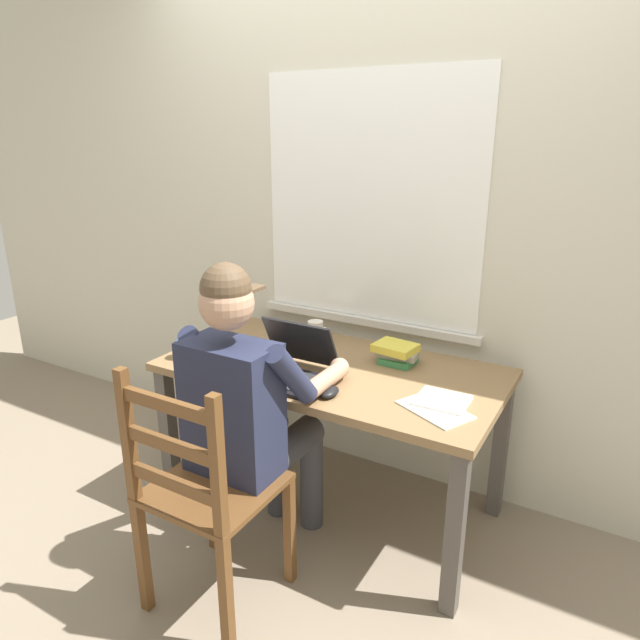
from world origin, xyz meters
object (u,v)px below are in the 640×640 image
seated_person (250,404)px  book_stack_main (397,353)px  coffee_mug_dark (185,349)px  landscape_photo_print (230,365)px  laptop (288,364)px  wooden_chair (204,494)px  computer_mouse (330,392)px  desk (332,385)px  coffee_mug_white (316,332)px

seated_person → book_stack_main: size_ratio=6.50×
coffee_mug_dark → landscape_photo_print: 0.23m
seated_person → laptop: size_ratio=3.82×
seated_person → wooden_chair: 0.36m
wooden_chair → computer_mouse: size_ratio=9.57×
seated_person → wooden_chair: (-0.00, -0.28, -0.22)m
laptop → book_stack_main: bearing=46.1°
desk → coffee_mug_white: coffee_mug_white is taller
computer_mouse → wooden_chair: bearing=-116.4°
wooden_chair → coffee_mug_dark: 0.76m
laptop → computer_mouse: (0.24, -0.09, -0.03)m
laptop → coffee_mug_dark: laptop is taller
coffee_mug_white → laptop: bearing=-75.7°
computer_mouse → coffee_mug_dark: (-0.75, 0.01, 0.03)m
seated_person → landscape_photo_print: size_ratio=9.71×
book_stack_main → landscape_photo_print: book_stack_main is taller
seated_person → coffee_mug_dark: (-0.51, 0.20, 0.05)m
landscape_photo_print → coffee_mug_dark: bearing=-151.6°
laptop → seated_person: bearing=-88.0°
computer_mouse → book_stack_main: 0.45m
seated_person → book_stack_main: seated_person is taller
desk → computer_mouse: bearing=-62.6°
seated_person → coffee_mug_white: (-0.11, 0.68, 0.06)m
laptop → coffee_mug_white: size_ratio=2.94×
desk → coffee_mug_dark: coffee_mug_dark is taller
book_stack_main → computer_mouse: bearing=-101.9°
seated_person → coffee_mug_dark: seated_person is taller
landscape_photo_print → laptop: bearing=24.8°
seated_person → laptop: (-0.01, 0.28, 0.06)m
wooden_chair → computer_mouse: (0.23, 0.47, 0.25)m
book_stack_main → laptop: bearing=-133.9°
desk → laptop: 0.25m
laptop → desk: bearing=57.8°
computer_mouse → book_stack_main: size_ratio=0.51×
desk → seated_person: 0.47m
desk → landscape_photo_print: (-0.39, -0.21, 0.09)m
book_stack_main → wooden_chair: bearing=-109.8°
landscape_photo_print → desk: bearing=45.9°
desk → seated_person: size_ratio=1.15×
laptop → coffee_mug_white: (-0.10, 0.40, 0.00)m
landscape_photo_print → computer_mouse: bearing=12.2°
coffee_mug_white → book_stack_main: bearing=-6.3°
desk → wooden_chair: bearing=-97.7°
coffee_mug_dark → book_stack_main: same height
desk → seated_person: seated_person is taller
desk → coffee_mug_white: size_ratio=12.92×
coffee_mug_white → landscape_photo_print: 0.47m
desk → seated_person: bearing=-102.4°
seated_person → landscape_photo_print: seated_person is taller
coffee_mug_white → book_stack_main: coffee_mug_white is taller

